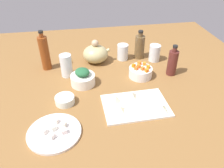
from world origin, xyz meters
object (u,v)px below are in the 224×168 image
at_px(plate_tofu, 54,133).
at_px(bottle_2, 172,62).
at_px(teapot, 96,54).
at_px(drinking_glass_2, 155,53).
at_px(bowl_greens, 83,80).
at_px(bowl_small_side, 65,100).
at_px(drinking_glass_0, 123,52).
at_px(bowl_carrots, 140,72).
at_px(cutting_board, 135,106).
at_px(bottle_1, 140,46).
at_px(bottle_0, 45,53).
at_px(drinking_glass_1, 66,66).

relative_size(plate_tofu, bottle_2, 1.23).
bearing_deg(teapot, drinking_glass_2, -6.70).
distance_m(bowl_greens, teapot, 0.26).
relative_size(plate_tofu, bowl_small_side, 2.38).
xyz_separation_m(teapot, drinking_glass_0, (0.18, 0.01, -0.01)).
relative_size(bowl_small_side, drinking_glass_2, 0.89).
relative_size(bowl_carrots, bowl_small_side, 1.41).
relative_size(bowl_greens, drinking_glass_2, 1.25).
xyz_separation_m(cutting_board, bottle_2, (0.28, 0.25, 0.07)).
relative_size(bowl_small_side, bottle_2, 0.52).
height_order(bottle_1, drinking_glass_2, bottle_1).
bearing_deg(drinking_glass_0, teapot, -177.21).
distance_m(plate_tofu, drinking_glass_0, 0.73).
relative_size(teapot, drinking_glass_2, 1.62).
height_order(bottle_0, bottle_1, bottle_0).
distance_m(teapot, bottle_2, 0.48).
xyz_separation_m(bowl_carrots, drinking_glass_0, (-0.06, 0.23, 0.02)).
xyz_separation_m(bowl_carrots, drinking_glass_1, (-0.42, 0.08, 0.04)).
relative_size(plate_tofu, bowl_greens, 1.69).
xyz_separation_m(plate_tofu, bottle_1, (0.53, 0.60, 0.07)).
xyz_separation_m(drinking_glass_0, drinking_glass_1, (-0.36, -0.15, 0.02)).
height_order(cutting_board, bowl_greens, bowl_greens).
bearing_deg(bottle_1, drinking_glass_2, -33.10).
bearing_deg(bowl_carrots, cutting_board, -110.26).
bearing_deg(bottle_2, bowl_small_side, -164.72).
bearing_deg(bottle_0, drinking_glass_2, -1.00).
distance_m(bottle_0, bottle_2, 0.76).
bearing_deg(drinking_glass_0, drinking_glass_2, -14.93).
xyz_separation_m(plate_tofu, drinking_glass_1, (0.06, 0.45, 0.06)).
distance_m(bowl_carrots, bottle_1, 0.24).
distance_m(cutting_board, bottle_0, 0.64).
xyz_separation_m(bottle_1, drinking_glass_1, (-0.48, -0.15, -0.01)).
relative_size(bowl_carrots, drinking_glass_0, 1.32).
distance_m(bowl_carrots, drinking_glass_0, 0.24).
distance_m(bottle_1, bottle_2, 0.27).
relative_size(plate_tofu, drinking_glass_0, 2.23).
xyz_separation_m(bowl_carrots, bottle_2, (0.19, -0.00, 0.05)).
height_order(bowl_greens, drinking_glass_0, drinking_glass_0).
bearing_deg(cutting_board, teapot, 106.82).
xyz_separation_m(bowl_carrots, bottle_1, (0.05, 0.23, 0.05)).
bearing_deg(teapot, bottle_2, -27.51).
distance_m(bowl_small_side, teapot, 0.44).
bearing_deg(drinking_glass_0, drinking_glass_1, -158.26).
height_order(bowl_greens, bottle_0, bottle_0).
bearing_deg(bottle_2, bottle_0, 165.52).
xyz_separation_m(bowl_greens, bowl_carrots, (0.34, 0.02, -0.00)).
distance_m(plate_tofu, bottle_0, 0.57).
xyz_separation_m(bowl_carrots, drinking_glass_2, (0.14, 0.17, 0.03)).
bearing_deg(bowl_greens, bowl_small_side, -123.43).
distance_m(plate_tofu, bowl_carrots, 0.61).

